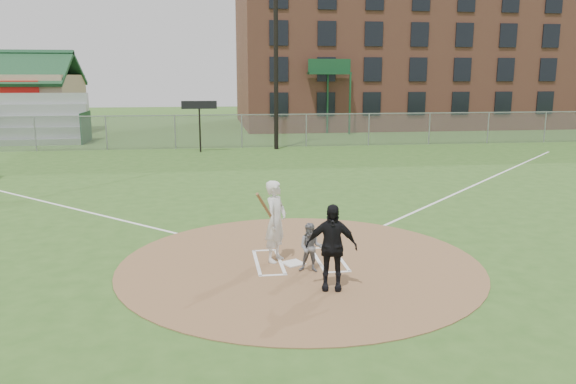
{
  "coord_description": "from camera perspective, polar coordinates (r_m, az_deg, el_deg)",
  "views": [
    {
      "loc": [
        -2.04,
        -12.32,
        4.29
      ],
      "look_at": [
        0.0,
        2.0,
        1.3
      ],
      "focal_mm": 35.0,
      "sensor_mm": 36.0,
      "label": 1
    }
  ],
  "objects": [
    {
      "name": "dirt_circle",
      "position": [
        13.21,
        1.24,
        -7.24
      ],
      "size": [
        8.4,
        8.4,
        0.02
      ],
      "primitive_type": "cylinder",
      "color": "olive",
      "rests_on": "ground"
    },
    {
      "name": "brick_warehouse",
      "position": [
        53.52,
        12.0,
        14.87
      ],
      "size": [
        30.0,
        17.17,
        15.0
      ],
      "color": "#94533F",
      "rests_on": "ground"
    },
    {
      "name": "umpire",
      "position": [
        11.42,
        4.43,
        -5.58
      ],
      "size": [
        1.11,
        0.66,
        1.78
      ],
      "primitive_type": "imported",
      "rotation": [
        0.0,
        0.0,
        -0.22
      ],
      "color": "black",
      "rests_on": "dirt_circle"
    },
    {
      "name": "foul_line_third",
      "position": [
        22.84,
        -25.69,
        -0.31
      ],
      "size": [
        17.04,
        17.04,
        0.01
      ],
      "primitive_type": "cube",
      "rotation": [
        0.0,
        0.0,
        0.79
      ],
      "color": "white",
      "rests_on": "ground"
    },
    {
      "name": "bleachers",
      "position": [
        40.14,
        -24.12,
        6.81
      ],
      "size": [
        6.08,
        3.2,
        3.2
      ],
      "color": "#B7BABF",
      "rests_on": "ground"
    },
    {
      "name": "batter_at_plate",
      "position": [
        13.08,
        -1.26,
        -2.98
      ],
      "size": [
        0.91,
        1.07,
        1.92
      ],
      "color": "silver",
      "rests_on": "dirt_circle"
    },
    {
      "name": "ground",
      "position": [
        13.21,
        1.24,
        -7.28
      ],
      "size": [
        140.0,
        140.0,
        0.0
      ],
      "primitive_type": "plane",
      "color": "#30571E",
      "rests_on": "ground"
    },
    {
      "name": "scoreboard_sign",
      "position": [
        32.58,
        -9.0,
        8.19
      ],
      "size": [
        2.0,
        0.1,
        2.93
      ],
      "color": "black",
      "rests_on": "ground"
    },
    {
      "name": "outfield_fence",
      "position": [
        34.54,
        -4.72,
        6.2
      ],
      "size": [
        56.08,
        0.08,
        2.03
      ],
      "color": "slate",
      "rests_on": "ground"
    },
    {
      "name": "foul_line_first",
      "position": [
        24.39,
        18.95,
        0.92
      ],
      "size": [
        17.04,
        17.04,
        0.01
      ],
      "primitive_type": "cube",
      "rotation": [
        0.0,
        0.0,
        -0.79
      ],
      "color": "white",
      "rests_on": "ground"
    },
    {
      "name": "home_plate",
      "position": [
        13.12,
        0.54,
        -7.25
      ],
      "size": [
        0.58,
        0.58,
        0.03
      ],
      "primitive_type": "cube",
      "rotation": [
        0.0,
        0.0,
        0.44
      ],
      "color": "white",
      "rests_on": "dirt_circle"
    },
    {
      "name": "batters_boxes",
      "position": [
        13.34,
        1.13,
        -6.97
      ],
      "size": [
        2.08,
        1.88,
        0.01
      ],
      "color": "white",
      "rests_on": "dirt_circle"
    },
    {
      "name": "light_pole",
      "position": [
        33.65,
        -1.24,
        15.63
      ],
      "size": [
        1.2,
        0.3,
        12.22
      ],
      "color": "black",
      "rests_on": "ground"
    },
    {
      "name": "catcher",
      "position": [
        12.47,
        2.32,
        -5.67
      ],
      "size": [
        0.64,
        0.56,
        1.11
      ],
      "primitive_type": "imported",
      "rotation": [
        0.0,
        0.0,
        -0.3
      ],
      "color": "slate",
      "rests_on": "dirt_circle"
    }
  ]
}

